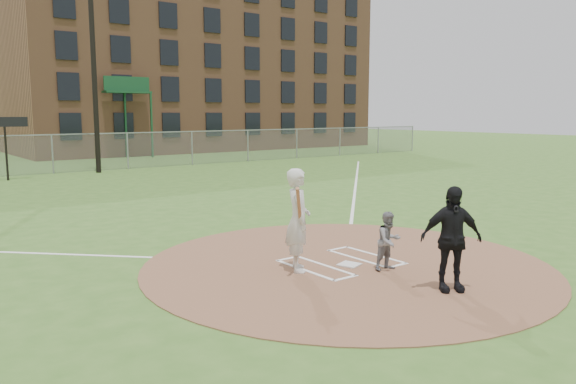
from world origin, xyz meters
TOP-DOWN VIEW (x-y plane):
  - ground at (0.00, 0.00)m, footprint 140.00×140.00m
  - dirt_circle at (0.00, 0.00)m, footprint 8.40×8.40m
  - home_plate at (-0.03, -0.12)m, footprint 0.51×0.51m
  - foul_line_first at (9.00, 9.00)m, footprint 17.04×17.04m
  - catcher at (0.36, -0.84)m, footprint 0.60×0.49m
  - umpire at (0.25, -2.38)m, footprint 1.17×0.97m
  - batters_boxes at (0.00, 0.15)m, footprint 2.08×1.88m
  - batter_at_plate at (-1.10, 0.23)m, footprint 0.93×1.08m
  - outfield_fence at (0.00, 22.00)m, footprint 56.08×0.08m
  - brick_warehouse at (16.00, 37.96)m, footprint 30.00×17.17m
  - light_pole at (2.00, 21.00)m, footprint 1.20×0.30m
  - scoreboard_sign at (-2.50, 20.20)m, footprint 2.00×0.10m

SIDE VIEW (x-z plane):
  - ground at x=0.00m, z-range 0.00..0.00m
  - foul_line_first at x=9.00m, z-range 0.00..0.01m
  - dirt_circle at x=0.00m, z-range 0.00..0.02m
  - batters_boxes at x=0.00m, z-range 0.02..0.03m
  - home_plate at x=-0.03m, z-range 0.02..0.05m
  - catcher at x=0.36m, z-range 0.02..1.20m
  - umpire at x=0.25m, z-range 0.02..1.88m
  - outfield_fence at x=0.00m, z-range 0.00..2.03m
  - batter_at_plate at x=-1.10m, z-range 0.02..2.06m
  - scoreboard_sign at x=-2.50m, z-range 0.92..3.85m
  - light_pole at x=2.00m, z-range 0.50..12.72m
  - brick_warehouse at x=16.00m, z-range 0.00..15.00m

